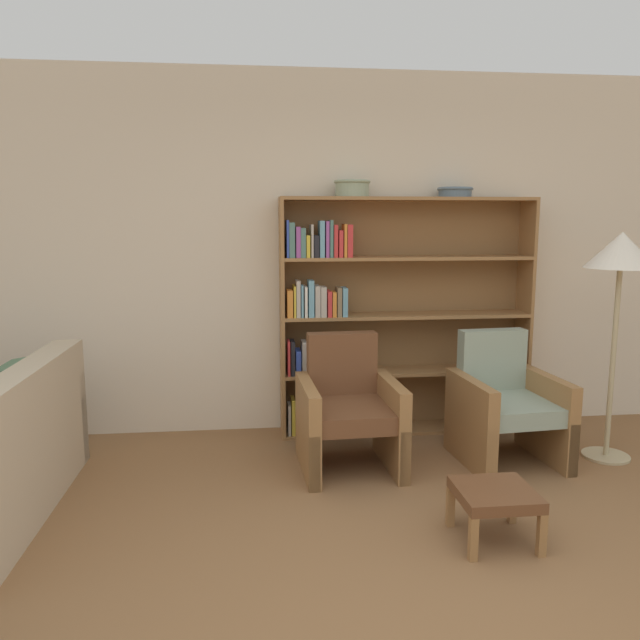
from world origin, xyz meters
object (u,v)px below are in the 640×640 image
bowl_terracotta (352,188)px  footstool (495,498)px  bowl_stoneware (455,192)px  armchair_cushioned (505,405)px  armchair_leather (348,411)px  bookshelf (381,317)px  floor_lamp (621,261)px

bowl_terracotta → footstool: bearing=-74.9°
bowl_stoneware → armchair_cushioned: (0.18, -0.66, -1.47)m
armchair_leather → footstool: armchair_leather is taller
bowl_terracotta → armchair_leather: 1.64m
bookshelf → footstool: size_ratio=4.94×
bookshelf → footstool: 1.89m
bowl_stoneware → footstool: size_ratio=0.69×
bowl_terracotta → armchair_leather: bearing=-100.6°
armchair_cushioned → footstool: (-0.50, -1.07, -0.15)m
bookshelf → armchair_leather: size_ratio=2.21×
floor_lamp → bowl_stoneware: bearing=141.6°
bowl_stoneware → armchair_cushioned: size_ratio=0.31×
bookshelf → bowl_stoneware: bearing=-1.9°
bowl_terracotta → armchair_leather: (-0.12, -0.66, -1.49)m
bowl_stoneware → armchair_leather: bowl_stoneware is taller
armchair_cushioned → armchair_leather: bearing=-4.7°
bowl_stoneware → floor_lamp: size_ratio=0.17×
bowl_terracotta → footstool: bowl_terracotta is taller
bookshelf → floor_lamp: size_ratio=1.23×
footstool → bookshelf: bearing=97.7°
armchair_leather → floor_lamp: size_ratio=0.56×
armchair_leather → floor_lamp: bearing=175.5°
bowl_stoneware → armchair_leather: 1.85m
bookshelf → armchair_cushioned: bearing=-42.9°
floor_lamp → footstool: (-1.22, -1.01, -1.14)m
bowl_terracotta → armchair_cushioned: bowl_terracotta is taller
bookshelf → armchair_cushioned: bookshelf is taller
bowl_terracotta → armchair_leather: size_ratio=0.31×
footstool → armchair_leather: bearing=119.0°
armchair_cushioned → floor_lamp: floor_lamp is taller
armchair_cushioned → footstool: bearing=60.5°
bookshelf → bowl_stoneware: bowl_stoneware is taller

